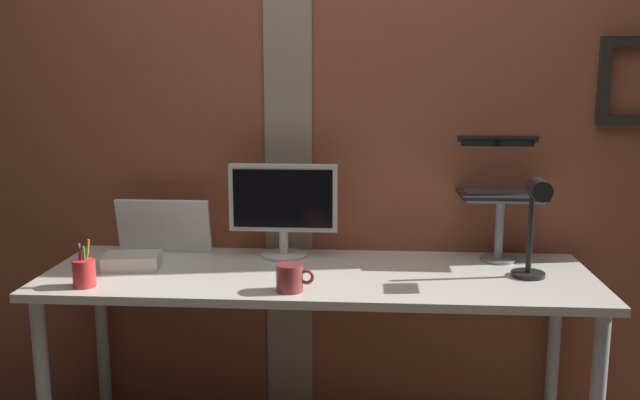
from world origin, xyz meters
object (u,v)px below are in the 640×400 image
object	(u,v)px
coffee_mug	(290,278)
desk_lamp	(535,218)
whiteboard_panel	(164,226)
pen_cup	(84,273)
monitor	(283,204)
laptop	(498,178)

from	to	relation	value
coffee_mug	desk_lamp	bearing A→B (deg)	11.90
whiteboard_panel	pen_cup	bearing A→B (deg)	-107.10
monitor	pen_cup	xyz separation A→B (m)	(-0.63, -0.44, -0.16)
monitor	desk_lamp	xyz separation A→B (m)	(0.90, -0.26, 0.01)
laptop	pen_cup	size ratio (longest dim) A/B	1.95
laptop	whiteboard_panel	distance (m)	1.34
whiteboard_panel	pen_cup	xyz separation A→B (m)	(-0.14, -0.46, -0.06)
whiteboard_panel	coffee_mug	bearing A→B (deg)	-39.23
laptop	pen_cup	xyz separation A→B (m)	(-1.47, -0.51, -0.26)
laptop	whiteboard_panel	xyz separation A→B (m)	(-1.32, -0.05, -0.20)
whiteboard_panel	desk_lamp	world-z (taller)	desk_lamp
laptop	pen_cup	world-z (taller)	laptop
coffee_mug	whiteboard_panel	bearing A→B (deg)	140.77
laptop	desk_lamp	world-z (taller)	laptop
whiteboard_panel	pen_cup	distance (m)	0.48
pen_cup	coffee_mug	bearing A→B (deg)	-0.02
monitor	laptop	distance (m)	0.85
monitor	coffee_mug	distance (m)	0.47
pen_cup	coffee_mug	xyz separation A→B (m)	(0.70, -0.00, -0.00)
monitor	coffee_mug	size ratio (longest dim) A/B	3.32
monitor	whiteboard_panel	world-z (taller)	monitor
coffee_mug	laptop	bearing A→B (deg)	33.64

